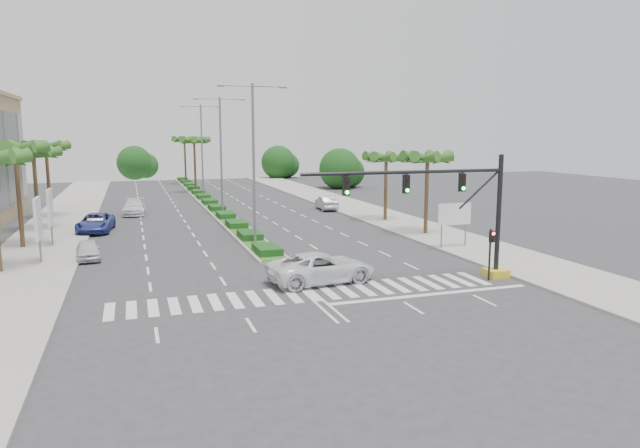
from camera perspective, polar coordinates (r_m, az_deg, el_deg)
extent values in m
plane|color=#333335|center=(30.36, -0.99, -6.97)|extent=(160.00, 160.00, 0.00)
cube|color=gray|center=(54.13, 8.09, 0.11)|extent=(6.00, 120.00, 0.15)
cube|color=gray|center=(49.01, -25.69, -1.63)|extent=(6.00, 120.00, 0.15)
cube|color=gray|center=(73.85, -11.48, 2.40)|extent=(2.20, 75.00, 0.20)
cube|color=#31591E|center=(73.83, -11.48, 2.49)|extent=(1.80, 75.00, 0.04)
cube|color=gold|center=(35.36, 17.16, -4.70)|extent=(1.20, 1.20, 0.45)
cylinder|color=black|center=(34.73, 17.42, 0.88)|extent=(0.28, 0.28, 7.00)
cylinder|color=black|center=(31.34, 8.66, 5.14)|extent=(12.00, 0.20, 0.20)
cylinder|color=black|center=(33.76, 15.61, 3.31)|extent=(2.53, 0.12, 2.15)
cube|color=black|center=(33.12, 14.06, 4.05)|extent=(0.32, 0.24, 1.00)
cylinder|color=#19E533|center=(33.03, 14.17, 3.47)|extent=(0.20, 0.06, 0.20)
cube|color=black|center=(31.39, 8.64, 3.96)|extent=(0.32, 0.24, 1.00)
cylinder|color=#19E533|center=(31.29, 8.74, 3.35)|extent=(0.20, 0.06, 0.20)
cube|color=black|center=(29.97, 2.65, 3.82)|extent=(0.32, 0.24, 1.00)
cylinder|color=#19E533|center=(29.87, 2.74, 3.18)|extent=(0.20, 0.06, 0.20)
cylinder|color=black|center=(34.10, 16.61, -2.98)|extent=(0.12, 0.12, 3.00)
cube|color=black|center=(33.77, 16.84, -1.20)|extent=(0.28, 0.22, 0.65)
cylinder|color=red|center=(33.64, 16.98, -0.93)|extent=(0.18, 0.05, 0.18)
cylinder|color=slate|center=(42.24, 12.07, -0.68)|extent=(0.10, 0.10, 2.80)
cylinder|color=slate|center=(43.27, 14.35, -0.53)|extent=(0.10, 0.10, 2.80)
cube|color=#0C6638|center=(42.57, 13.28, 0.99)|extent=(2.60, 0.08, 1.50)
cube|color=white|center=(42.53, 13.32, 0.98)|extent=(2.70, 0.02, 1.60)
cylinder|color=slate|center=(40.88, -26.23, -1.73)|extent=(0.12, 0.12, 2.80)
cube|color=white|center=(40.64, -26.38, 0.49)|extent=(0.18, 2.10, 2.70)
cube|color=#D8594C|center=(40.64, -26.38, 0.49)|extent=(0.12, 2.00, 2.60)
cylinder|color=slate|center=(46.75, -25.25, -0.42)|extent=(0.12, 0.12, 2.80)
cube|color=white|center=(46.54, -25.39, 1.52)|extent=(0.18, 2.10, 2.70)
cube|color=#D8594C|center=(46.54, -25.39, 1.52)|extent=(0.12, 2.00, 2.60)
cone|color=#2D5F1E|center=(38.49, -28.51, 5.60)|extent=(0.90, 3.62, 1.50)
cone|color=#2D5F1E|center=(39.41, -28.89, 5.63)|extent=(3.39, 2.96, 1.50)
cone|color=#2D5F1E|center=(37.72, -29.35, 5.49)|extent=(3.39, 2.96, 1.50)
cylinder|color=brown|center=(46.76, -27.87, 2.24)|extent=(0.32, 0.32, 7.40)
sphere|color=brown|center=(46.54, -28.20, 6.64)|extent=(0.70, 0.70, 0.70)
cone|color=#2D5F1E|center=(46.37, -26.84, 6.61)|extent=(0.90, 3.62, 1.50)
cone|color=#2D5F1E|center=(47.28, -27.19, 6.61)|extent=(3.39, 2.96, 1.50)
cone|color=#2D5F1E|center=(47.64, -28.27, 6.55)|extent=(3.73, 1.68, 1.50)
cone|color=#2D5F1E|center=(47.19, -29.29, 6.46)|extent=(2.38, 3.65, 1.50)
cone|color=#2D5F1E|center=(45.53, -28.72, 6.45)|extent=(3.73, 1.68, 1.50)
cone|color=#2D5F1E|center=(45.58, -27.52, 6.54)|extent=(3.39, 2.96, 1.50)
cylinder|color=brown|center=(54.65, -26.51, 2.85)|extent=(0.32, 0.32, 6.80)
sphere|color=brown|center=(54.46, -26.75, 6.30)|extent=(0.70, 0.70, 0.70)
cone|color=#2D5F1E|center=(54.31, -25.59, 6.27)|extent=(0.90, 3.62, 1.50)
cone|color=#2D5F1E|center=(55.22, -25.91, 6.28)|extent=(3.39, 2.96, 1.50)
cone|color=#2D5F1E|center=(55.55, -26.84, 6.23)|extent=(3.73, 1.68, 1.50)
cone|color=#2D5F1E|center=(55.08, -27.70, 6.15)|extent=(2.38, 3.65, 1.50)
cone|color=#2D5F1E|center=(54.14, -27.86, 6.11)|extent=(2.38, 3.65, 1.50)
cone|color=#2D5F1E|center=(53.43, -27.17, 6.13)|extent=(3.73, 1.68, 1.50)
cone|color=#2D5F1E|center=(53.51, -26.14, 6.21)|extent=(3.39, 2.96, 1.50)
cylinder|color=brown|center=(62.54, -25.51, 3.76)|extent=(0.32, 0.32, 7.20)
sphere|color=brown|center=(62.37, -25.73, 6.96)|extent=(0.70, 0.70, 0.70)
cone|color=#2D5F1E|center=(62.24, -24.72, 6.93)|extent=(0.90, 3.62, 1.50)
cone|color=#2D5F1E|center=(63.14, -25.01, 6.93)|extent=(3.39, 2.96, 1.50)
cone|color=#2D5F1E|center=(63.47, -25.83, 6.88)|extent=(3.73, 1.68, 1.50)
cone|color=#2D5F1E|center=(62.98, -26.57, 6.82)|extent=(2.38, 3.65, 1.50)
cone|color=#2D5F1E|center=(62.03, -26.69, 6.80)|extent=(2.38, 3.65, 1.50)
cone|color=#2D5F1E|center=(61.34, -26.08, 6.82)|extent=(3.73, 1.68, 1.50)
cone|color=#2D5F1E|center=(61.44, -25.19, 6.89)|extent=(3.39, 2.96, 1.50)
cylinder|color=brown|center=(48.13, 10.60, 2.76)|extent=(0.32, 0.32, 6.50)
sphere|color=brown|center=(47.90, 10.70, 6.50)|extent=(0.70, 0.70, 0.70)
cone|color=#2D5F1E|center=(48.45, 11.85, 6.38)|extent=(0.90, 3.62, 1.50)
cone|color=#2D5F1E|center=(48.99, 10.92, 6.43)|extent=(3.39, 2.96, 1.50)
cone|color=#2D5F1E|center=(48.73, 9.83, 6.45)|extent=(3.73, 1.68, 1.50)
cone|color=#2D5F1E|center=(47.86, 9.38, 6.42)|extent=(2.38, 3.65, 1.50)
cone|color=#2D5F1E|center=(47.01, 9.92, 6.36)|extent=(2.38, 3.65, 1.50)
cone|color=#2D5F1E|center=(46.85, 11.07, 6.32)|extent=(3.73, 1.68, 1.50)
cone|color=#2D5F1E|center=(47.50, 11.93, 6.33)|extent=(3.39, 2.96, 1.50)
cylinder|color=brown|center=(55.25, 6.58, 3.48)|extent=(0.32, 0.32, 6.20)
sphere|color=brown|center=(55.04, 6.64, 6.59)|extent=(0.70, 0.70, 0.70)
cone|color=#2D5F1E|center=(55.52, 7.67, 6.49)|extent=(0.90, 3.62, 1.50)
cone|color=#2D5F1E|center=(56.12, 6.91, 6.53)|extent=(3.39, 2.96, 1.50)
cone|color=#2D5F1E|center=(55.92, 5.94, 6.53)|extent=(3.73, 1.68, 1.50)
cone|color=#2D5F1E|center=(55.07, 5.49, 6.50)|extent=(2.38, 3.65, 1.50)
cone|color=#2D5F1E|center=(54.20, 5.90, 6.46)|extent=(2.38, 3.65, 1.50)
cone|color=#2D5F1E|center=(53.97, 6.88, 6.43)|extent=(3.73, 1.68, 1.50)
cone|color=#2D5F1E|center=(54.57, 7.68, 6.44)|extent=(3.39, 2.96, 1.50)
cylinder|color=brown|center=(83.45, -12.39, 5.62)|extent=(0.32, 0.32, 7.50)
sphere|color=brown|center=(83.33, -12.48, 8.13)|extent=(0.70, 0.70, 0.70)
cone|color=#2D5F1E|center=(83.45, -11.72, 8.08)|extent=(0.90, 3.62, 1.50)
cone|color=#2D5F1E|center=(84.26, -12.07, 8.08)|extent=(3.39, 2.96, 1.50)
cone|color=#2D5F1E|center=(84.37, -12.72, 8.06)|extent=(3.73, 1.68, 1.50)
cone|color=#2D5F1E|center=(83.71, -13.19, 8.04)|extent=(2.38, 3.65, 1.50)
cone|color=#2D5F1E|center=(82.76, -13.13, 8.03)|extent=(2.38, 3.65, 1.50)
cone|color=#2D5F1E|center=(82.24, -12.57, 8.05)|extent=(3.73, 1.68, 1.50)
cone|color=#2D5F1E|center=(82.55, -11.94, 8.07)|extent=(3.39, 2.96, 1.50)
cylinder|color=brown|center=(98.36, -13.33, 6.07)|extent=(0.32, 0.32, 7.50)
sphere|color=brown|center=(98.26, -13.40, 8.19)|extent=(0.70, 0.70, 0.70)
cone|color=#2D5F1E|center=(98.36, -12.76, 8.16)|extent=(0.90, 3.62, 1.50)
cone|color=#2D5F1E|center=(99.18, -13.05, 8.15)|extent=(3.39, 2.96, 1.50)
cone|color=#2D5F1E|center=(99.31, -13.60, 8.13)|extent=(3.73, 1.68, 1.50)
cone|color=#2D5F1E|center=(98.65, -14.01, 8.12)|extent=(2.38, 3.65, 1.50)
cone|color=#2D5F1E|center=(97.70, -13.96, 8.11)|extent=(2.38, 3.65, 1.50)
cone|color=#2D5F1E|center=(97.17, -13.49, 8.13)|extent=(3.73, 1.68, 1.50)
cone|color=#2D5F1E|center=(97.47, -12.95, 8.15)|extent=(3.39, 2.96, 1.50)
cylinder|color=slate|center=(42.82, -6.64, 5.79)|extent=(0.20, 0.20, 12.00)
cylinder|color=slate|center=(42.67, -8.40, 13.54)|extent=(2.40, 0.10, 0.10)
cylinder|color=slate|center=(43.16, -5.17, 13.54)|extent=(2.40, 0.10, 0.10)
cube|color=slate|center=(42.49, -9.90, 13.45)|extent=(0.50, 0.25, 0.12)
cube|color=slate|center=(43.42, -3.72, 13.46)|extent=(0.50, 0.25, 0.12)
cylinder|color=slate|center=(58.56, -9.86, 6.56)|extent=(0.20, 0.20, 12.00)
cylinder|color=slate|center=(58.45, -11.20, 12.21)|extent=(2.40, 0.10, 0.10)
cylinder|color=slate|center=(58.81, -8.83, 12.25)|extent=(2.40, 0.10, 0.10)
cube|color=slate|center=(58.32, -12.30, 12.13)|extent=(0.50, 0.25, 0.12)
cube|color=slate|center=(59.00, -7.75, 12.21)|extent=(0.50, 0.25, 0.12)
cylinder|color=slate|center=(74.41, -11.71, 6.99)|extent=(0.20, 0.20, 12.00)
cylinder|color=slate|center=(74.33, -12.79, 11.43)|extent=(2.40, 0.10, 0.10)
cylinder|color=slate|center=(74.61, -10.92, 11.48)|extent=(2.40, 0.10, 0.10)
cube|color=slate|center=(74.22, -13.65, 11.37)|extent=(0.50, 0.25, 0.12)
cube|color=slate|center=(74.76, -10.07, 11.46)|extent=(0.50, 0.25, 0.12)
imported|color=silver|center=(41.39, -22.18, -2.41)|extent=(1.82, 3.91, 1.29)
imported|color=#A3A2A7|center=(52.77, -21.51, -0.03)|extent=(1.41, 3.96, 1.30)
imported|color=#2E3B8E|center=(52.68, -21.52, 0.11)|extent=(3.23, 5.96, 1.59)
imported|color=silver|center=(62.71, -18.11, 1.61)|extent=(2.43, 5.48, 1.56)
imported|color=white|center=(32.39, 0.17, -4.38)|extent=(6.49, 3.60, 1.72)
imported|color=#A7A7AB|center=(63.44, 0.64, 2.12)|extent=(1.93, 4.75, 1.53)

